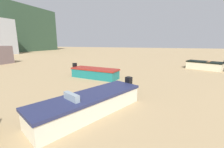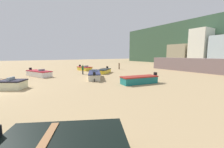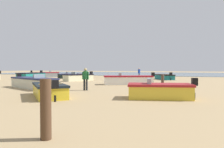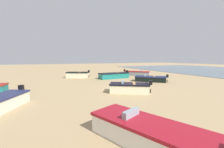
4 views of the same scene
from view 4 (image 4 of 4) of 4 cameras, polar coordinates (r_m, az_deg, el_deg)
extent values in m
plane|color=tan|center=(14.47, 6.10, -6.55)|extent=(160.00, 160.00, 0.00)
cube|color=#1A756F|center=(23.11, 0.75, -0.78)|extent=(2.02, 4.91, 0.78)
cube|color=black|center=(23.06, 0.75, 0.33)|extent=(2.10, 5.02, 0.12)
cube|color=black|center=(24.38, 6.09, 1.03)|extent=(0.34, 0.30, 0.40)
cylinder|color=black|center=(24.47, 6.07, -0.89)|extent=(0.11, 0.11, 0.39)
cube|color=olive|center=(23.35, 2.04, 0.52)|extent=(1.44, 0.34, 0.08)
cube|color=gray|center=(26.99, 9.98, 0.09)|extent=(3.94, 4.10, 0.74)
cube|color=maroon|center=(26.95, 10.00, 1.00)|extent=(4.07, 4.22, 0.12)
cube|color=black|center=(27.42, 5.05, 1.54)|extent=(0.42, 0.42, 0.40)
cylinder|color=black|center=(27.50, 5.03, -0.12)|extent=(0.14, 0.14, 0.37)
cube|color=#8C9EA8|center=(26.82, 11.65, 1.37)|extent=(0.68, 0.65, 0.28)
cube|color=black|center=(12.85, -32.66, -4.62)|extent=(0.39, 0.41, 0.40)
cylinder|color=black|center=(13.01, -32.45, -8.09)|extent=(0.13, 0.13, 0.37)
cube|color=black|center=(20.59, 15.11, -2.06)|extent=(3.86, 4.10, 0.62)
cube|color=#1F264E|center=(20.54, 15.14, -1.04)|extent=(3.99, 4.23, 0.12)
cube|color=black|center=(20.56, 21.33, -0.74)|extent=(0.43, 0.42, 0.40)
cylinder|color=black|center=(20.65, 21.26, -2.68)|extent=(0.14, 0.14, 0.31)
cube|color=#8C9EA8|center=(20.56, 13.17, -0.42)|extent=(0.84, 0.77, 0.28)
cube|color=olive|center=(20.52, 16.56, -0.95)|extent=(1.16, 1.06, 0.08)
cube|color=white|center=(5.82, 14.65, -22.77)|extent=(4.85, 3.27, 0.74)
cube|color=maroon|center=(5.63, 14.78, -18.90)|extent=(4.98, 3.38, 0.12)
cube|color=#8C9EA8|center=(5.93, 7.64, -15.31)|extent=(0.55, 0.93, 0.28)
cube|color=beige|center=(13.55, 6.94, -5.83)|extent=(3.13, 3.82, 0.74)
cube|color=black|center=(13.47, 6.96, -4.05)|extent=(3.25, 3.95, 0.12)
cube|color=black|center=(13.58, 15.22, -3.36)|extent=(0.42, 0.40, 0.40)
cylinder|color=black|center=(13.73, 15.13, -6.63)|extent=(0.14, 0.14, 0.37)
cube|color=#8C9EA8|center=(13.45, 4.34, -3.17)|extent=(0.90, 0.64, 0.28)
cube|color=#9C7340|center=(13.47, 8.85, -3.86)|extent=(1.25, 0.88, 0.08)
cube|color=beige|center=(24.75, -13.66, -0.45)|extent=(3.01, 3.88, 0.81)
cube|color=black|center=(24.70, -13.69, 0.62)|extent=(3.13, 4.00, 0.12)
cube|color=black|center=(24.26, -9.30, 1.04)|extent=(0.41, 0.39, 0.40)
cylinder|color=black|center=(24.34, -9.26, -0.95)|extent=(0.13, 0.13, 0.40)
cube|color=#97663D|center=(24.59, -12.71, 0.73)|extent=(1.39, 0.83, 0.08)
camera|label=1|loc=(4.49, -27.37, 4.64)|focal=23.87mm
camera|label=2|loc=(28.87, -13.52, 6.14)|focal=23.36mm
camera|label=3|loc=(17.48, -118.74, -8.02)|focal=34.75mm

